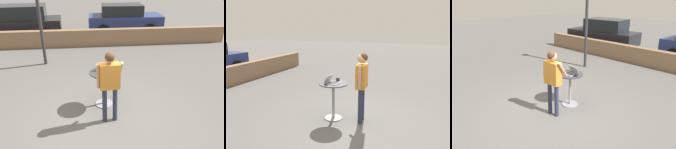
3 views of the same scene
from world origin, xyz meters
The scene contains 8 objects.
ground_plane centered at (0.00, 0.00, 0.00)m, with size 50.00×50.00×0.00m, color #5B5956.
pavement_kerb centered at (0.00, 5.79, 0.39)m, with size 12.64×0.35×0.78m.
cafe_table centered at (-0.05, 0.62, 0.63)m, with size 0.73×0.73×0.95m.
laptop centered at (-0.05, 0.65, 1.00)m, with size 0.37×0.36×0.21m.
coffee_mug centered at (0.20, 0.59, 1.00)m, with size 0.12×0.09×0.09m.
standing_person centered at (0.03, -0.10, 1.13)m, with size 0.59×0.40×1.76m.
parked_car_further_down centered at (-3.87, 7.42, 0.85)m, with size 4.32×2.02×1.71m.
street_lamp centered at (-2.09, 3.68, 2.62)m, with size 0.32×0.32×4.03m.
Camera 3 is at (3.94, -3.51, 3.05)m, focal length 35.00 mm.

